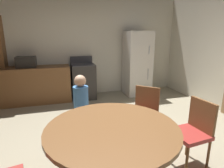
{
  "coord_description": "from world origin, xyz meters",
  "views": [
    {
      "loc": [
        -0.82,
        -2.17,
        1.62
      ],
      "look_at": [
        0.09,
        0.93,
        0.78
      ],
      "focal_mm": 29.32,
      "sensor_mm": 36.0,
      "label": 1
    }
  ],
  "objects": [
    {
      "name": "person_child",
      "position": [
        -0.54,
        0.4,
        0.58
      ],
      "size": [
        0.26,
        0.26,
        1.09
      ],
      "rotation": [
        0.0,
        0.0,
        4.9
      ],
      "color": "#3D4C84",
      "rests_on": "ground"
    },
    {
      "name": "oven_range",
      "position": [
        -0.21,
        2.61,
        0.47
      ],
      "size": [
        0.6,
        0.6,
        1.1
      ],
      "color": "#2D2B28",
      "rests_on": "ground"
    },
    {
      "name": "kitchen_counter",
      "position": [
        -1.51,
        2.61,
        0.45
      ],
      "size": [
        1.91,
        0.6,
        0.9
      ],
      "primitive_type": "cube",
      "color": "brown",
      "rests_on": "ground"
    },
    {
      "name": "chair_northeast",
      "position": [
        0.4,
        0.2,
        0.5
      ],
      "size": [
        0.57,
        0.57,
        0.87
      ],
      "rotation": [
        0.0,
        0.0,
        3.95
      ],
      "color": "brown",
      "rests_on": "ground"
    },
    {
      "name": "wall_back",
      "position": [
        0.0,
        3.01,
        1.35
      ],
      "size": [
        5.53,
        0.12,
        2.7
      ],
      "primitive_type": "cube",
      "color": "silver",
      "rests_on": "ground"
    },
    {
      "name": "chair_east",
      "position": [
        0.74,
        -0.48,
        0.5
      ],
      "size": [
        0.44,
        0.44,
        0.87
      ],
      "rotation": [
        0.0,
        0.0,
        3.24
      ],
      "color": "brown",
      "rests_on": "ground"
    },
    {
      "name": "refrigerator",
      "position": [
        1.31,
        2.56,
        0.88
      ],
      "size": [
        0.68,
        0.68,
        1.76
      ],
      "color": "silver",
      "rests_on": "ground"
    },
    {
      "name": "dining_table",
      "position": [
        -0.35,
        -0.59,
        0.61
      ],
      "size": [
        1.32,
        1.32,
        0.76
      ],
      "color": "brown",
      "rests_on": "ground"
    },
    {
      "name": "ground_plane",
      "position": [
        0.0,
        0.0,
        0.0
      ],
      "size": [
        14.0,
        14.0,
        0.0
      ],
      "primitive_type": "plane",
      "color": "gray"
    },
    {
      "name": "microwave",
      "position": [
        -1.55,
        2.61,
        1.03
      ],
      "size": [
        0.44,
        0.32,
        0.26
      ],
      "primitive_type": "cube",
      "color": "black",
      "rests_on": "kitchen_counter"
    }
  ]
}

